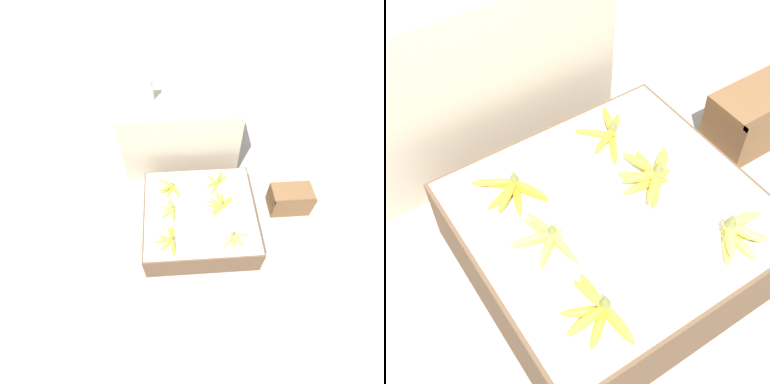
{
  "view_description": "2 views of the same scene",
  "coord_description": "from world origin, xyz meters",
  "views": [
    {
      "loc": [
        -0.15,
        -1.31,
        2.35
      ],
      "look_at": [
        -0.06,
        0.08,
        0.42
      ],
      "focal_mm": 28.0,
      "sensor_mm": 36.0,
      "label": 1
    },
    {
      "loc": [
        -0.66,
        -0.78,
        1.62
      ],
      "look_at": [
        -0.09,
        0.07,
        0.36
      ],
      "focal_mm": 50.0,
      "sensor_mm": 36.0,
      "label": 2
    }
  ],
  "objects": [
    {
      "name": "back_vendor_table",
      "position": [
        -0.12,
        0.8,
        0.36
      ],
      "size": [
        1.08,
        0.42,
        0.72
      ],
      "color": "tan",
      "rests_on": "ground_plane"
    },
    {
      "name": "banana_bunch_back_midleft",
      "position": [
        0.17,
        0.27,
        0.31
      ],
      "size": [
        0.21,
        0.24,
        0.09
      ],
      "color": "gold",
      "rests_on": "display_platform"
    },
    {
      "name": "glass_jar",
      "position": [
        -0.39,
        0.89,
        0.82
      ],
      "size": [
        0.12,
        0.12,
        0.19
      ],
      "color": "silver",
      "rests_on": "back_vendor_table"
    },
    {
      "name": "banana_bunch_back_left",
      "position": [
        -0.24,
        0.23,
        0.31
      ],
      "size": [
        0.2,
        0.21,
        0.09
      ],
      "color": "gold",
      "rests_on": "display_platform"
    },
    {
      "name": "banana_bunch_middle_midleft",
      "position": [
        0.17,
        0.03,
        0.31
      ],
      "size": [
        0.24,
        0.24,
        0.11
      ],
      "color": "gold",
      "rests_on": "display_platform"
    },
    {
      "name": "display_platform",
      "position": [
        0.0,
        0.0,
        0.14
      ],
      "size": [
        0.92,
        0.87,
        0.28
      ],
      "color": "brown",
      "rests_on": "ground_plane"
    },
    {
      "name": "wooden_crate",
      "position": [
        0.83,
        0.16,
        0.12
      ],
      "size": [
        0.36,
        0.23,
        0.24
      ],
      "color": "brown",
      "rests_on": "ground_plane"
    },
    {
      "name": "foam_tray_white",
      "position": [
        -0.09,
        0.76,
        0.73
      ],
      "size": [
        0.2,
        0.18,
        0.02
      ],
      "color": "white",
      "rests_on": "back_vendor_table"
    },
    {
      "name": "banana_bunch_front_midleft",
      "position": [
        0.24,
        -0.29,
        0.31
      ],
      "size": [
        0.21,
        0.15,
        0.1
      ],
      "color": "#DBCC4C",
      "rests_on": "display_platform"
    },
    {
      "name": "banana_bunch_middle_left",
      "position": [
        -0.24,
        0.0,
        0.3
      ],
      "size": [
        0.17,
        0.23,
        0.08
      ],
      "color": "gold",
      "rests_on": "display_platform"
    },
    {
      "name": "ground_plane",
      "position": [
        0.0,
        0.0,
        0.0
      ],
      "size": [
        10.0,
        10.0,
        0.0
      ],
      "primitive_type": "plane",
      "color": "gray"
    },
    {
      "name": "banana_bunch_front_left",
      "position": [
        -0.25,
        -0.27,
        0.31
      ],
      "size": [
        0.16,
        0.25,
        0.1
      ],
      "color": "yellow",
      "rests_on": "display_platform"
    }
  ]
}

